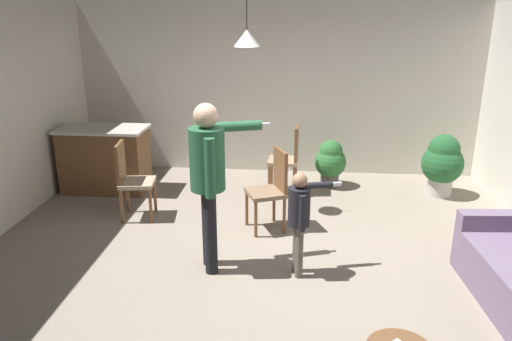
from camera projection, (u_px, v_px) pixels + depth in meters
The scene contains 11 objects.
ground at pixel (260, 263), 5.31m from camera, with size 7.68×7.68×0.00m, color gray.
wall_back at pixel (277, 89), 7.90m from camera, with size 6.40×0.10×2.70m, color silver.
kitchen_counter at pixel (105, 159), 7.27m from camera, with size 1.26×0.66×0.95m.
person_adult at pixel (209, 170), 4.89m from camera, with size 0.77×0.67×1.75m.
person_child at pixel (300, 213), 4.89m from camera, with size 0.53×0.41×1.10m.
dining_chair_by_counter at pixel (271, 187), 5.98m from camera, with size 0.55×0.55×1.00m.
dining_chair_near_wall at pixel (288, 156), 7.17m from camera, with size 0.44×0.44×1.00m.
dining_chair_centre_back at pixel (131, 178), 6.30m from camera, with size 0.47×0.47×1.00m.
potted_plant_corner at pixel (443, 162), 7.08m from camera, with size 0.59×0.59×0.90m.
potted_plant_by_wall at pixel (330, 161), 7.45m from camera, with size 0.47×0.47×0.72m.
ceiling_light_pendant at pixel (247, 38), 5.92m from camera, with size 0.32×0.32×0.55m.
Camera 1 is at (0.38, -4.70, 2.63)m, focal length 34.88 mm.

